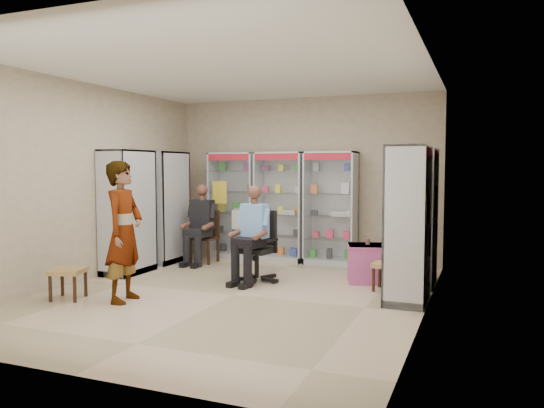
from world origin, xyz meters
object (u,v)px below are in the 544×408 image
at_px(cabinet_back_left, 234,205).
at_px(office_chair, 257,246).
at_px(cabinet_back_mid, 281,207).
at_px(cabinet_right_far, 418,217).
at_px(cabinet_left_far, 166,207).
at_px(standing_man, 124,232).
at_px(cabinet_back_right, 331,208).
at_px(wooden_chair, 204,237).
at_px(woven_stool_b, 68,284).
at_px(pink_trunk, 368,263).
at_px(cabinet_left_near, 128,212).
at_px(cabinet_right_near, 408,224).
at_px(seated_shopkeeper, 255,237).
at_px(woven_stool_a, 388,277).

bearing_deg(cabinet_back_left, office_chair, -55.49).
distance_m(cabinet_back_mid, cabinet_right_far, 2.82).
height_order(cabinet_back_mid, cabinet_left_far, same).
relative_size(cabinet_back_left, standing_man, 1.11).
height_order(cabinet_back_right, office_chair, cabinet_back_right).
height_order(wooden_chair, woven_stool_b, wooden_chair).
bearing_deg(pink_trunk, cabinet_left_near, -168.18).
bearing_deg(cabinet_right_near, cabinet_back_left, 57.72).
distance_m(cabinet_back_left, cabinet_right_far, 3.71).
xyz_separation_m(office_chair, standing_man, (-1.11, -1.71, 0.37)).
xyz_separation_m(cabinet_back_right, cabinet_right_near, (1.63, -2.23, 0.00)).
bearing_deg(standing_man, cabinet_left_near, 27.71).
bearing_deg(wooden_chair, pink_trunk, -9.47).
xyz_separation_m(cabinet_back_mid, cabinet_left_near, (-1.88, -2.03, 0.00)).
relative_size(cabinet_left_far, standing_man, 1.11).
bearing_deg(office_chair, seated_shopkeeper, -80.59).
distance_m(cabinet_back_mid, cabinet_left_far, 2.10).
distance_m(cabinet_left_far, woven_stool_b, 2.94).
xyz_separation_m(pink_trunk, woven_stool_a, (0.37, -0.46, -0.08)).
bearing_deg(wooden_chair, office_chair, -36.15).
relative_size(cabinet_right_near, office_chair, 1.87).
bearing_deg(woven_stool_b, cabinet_back_mid, 67.49).
relative_size(woven_stool_a, woven_stool_b, 0.97).
height_order(seated_shopkeeper, woven_stool_b, seated_shopkeeper).
relative_size(cabinet_back_mid, cabinet_back_right, 1.00).
bearing_deg(cabinet_left_near, woven_stool_b, 10.93).
bearing_deg(cabinet_left_far, cabinet_back_mid, 116.32).
distance_m(cabinet_left_near, seated_shopkeeper, 2.22).
bearing_deg(cabinet_back_right, pink_trunk, -53.26).
relative_size(cabinet_back_right, cabinet_left_near, 1.00).
bearing_deg(wooden_chair, woven_stool_b, -96.63).
relative_size(cabinet_left_far, seated_shopkeeper, 1.47).
xyz_separation_m(cabinet_right_far, standing_man, (-3.38, -2.42, -0.10)).
relative_size(cabinet_back_mid, cabinet_left_near, 1.00).
bearing_deg(cabinet_back_mid, wooden_chair, -148.69).
relative_size(cabinet_right_far, pink_trunk, 3.42).
relative_size(cabinet_back_mid, office_chair, 1.87).
bearing_deg(standing_man, office_chair, -40.70).
bearing_deg(pink_trunk, cabinet_back_left, 156.27).
bearing_deg(woven_stool_a, standing_man, -148.87).
xyz_separation_m(cabinet_left_near, pink_trunk, (3.76, 0.79, -0.72)).
bearing_deg(cabinet_back_mid, seated_shopkeeper, -80.64).
height_order(cabinet_right_near, pink_trunk, cabinet_right_near).
relative_size(cabinet_right_near, cabinet_left_near, 1.00).
relative_size(cabinet_right_far, wooden_chair, 2.13).
relative_size(cabinet_right_near, wooden_chair, 2.13).
xyz_separation_m(office_chair, woven_stool_b, (-1.86, -1.91, -0.33)).
distance_m(cabinet_back_mid, office_chair, 1.92).
distance_m(cabinet_right_near, standing_man, 3.63).
relative_size(cabinet_right_far, office_chair, 1.87).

